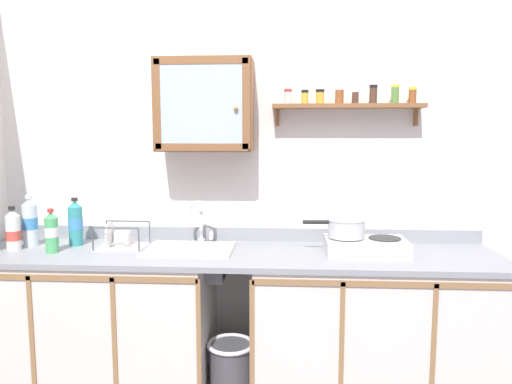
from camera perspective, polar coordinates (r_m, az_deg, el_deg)
The scene contains 17 objects.
back_wall at distance 2.89m, azimuth -1.98°, elevation 1.94°, with size 3.54×0.07×2.62m.
lower_cabinet_run at distance 2.98m, azimuth -18.66°, elevation -15.51°, with size 1.33×0.61×0.89m.
lower_cabinet_run_right at distance 2.82m, azimuth 14.21°, elevation -16.65°, with size 1.36×0.61×0.89m.
countertop at distance 2.64m, azimuth -2.63°, elevation -7.58°, with size 2.90×0.63×0.03m, color gray.
backsplash at distance 2.91m, azimuth -2.01°, elevation -5.09°, with size 2.90×0.02×0.08m, color gray.
sink at distance 2.72m, azimuth -7.92°, elevation -7.66°, with size 0.49×0.41×0.41m.
hot_plate_stove at distance 2.65m, azimuth 13.16°, elevation -6.41°, with size 0.44×0.28×0.09m.
saucepan at distance 2.64m, azimuth 10.84°, elevation -4.22°, with size 0.34×0.21×0.10m.
bottle_opaque_white_0 at distance 2.99m, azimuth -27.35°, elevation -4.20°, with size 0.08×0.08×0.25m.
bottle_water_clear_1 at distance 3.05m, azimuth -25.69°, elevation -3.33°, with size 0.09×0.09×0.30m.
bottle_soda_green_2 at distance 2.83m, azimuth -23.52°, elevation -4.48°, with size 0.07×0.07×0.24m.
bottle_detergent_teal_3 at distance 2.96m, azimuth -21.02°, elevation -3.53°, with size 0.08×0.08×0.28m.
dish_rack at distance 2.81m, azimuth -16.09°, elevation -6.09°, with size 0.28×0.22×0.16m.
mug at distance 2.84m, azimuth -15.90°, elevation -5.54°, with size 0.09×0.13×0.09m.
wall_cabinet at distance 2.76m, azimuth -6.20°, elevation 10.37°, with size 0.55×0.28×0.52m.
spice_shelf at distance 2.80m, azimuth 11.14°, elevation 10.51°, with size 0.86×0.14×0.23m.
trash_bin at distance 2.82m, azimuth -3.06°, elevation -21.58°, with size 0.26×0.26×0.43m.
Camera 1 is at (0.28, -2.16, 1.57)m, focal length 33.02 mm.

